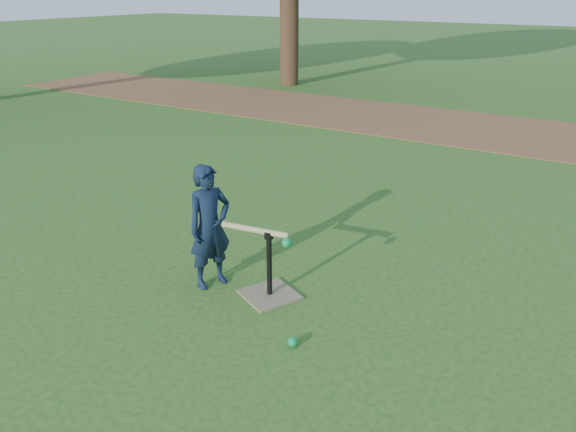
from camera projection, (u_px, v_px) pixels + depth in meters
The scene contains 6 objects.
ground at pixel (262, 317), 4.58m from camera, with size 80.00×80.00×0.00m, color #285116.
dirt_strip at pixel (491, 131), 10.45m from camera, with size 24.00×3.00×0.01m, color brown.
child at pixel (210, 227), 4.89m from camera, with size 0.41×0.27×1.12m, color black.
wiffle_ball_ground at pixel (293, 342), 4.19m from camera, with size 0.08×0.08×0.08m, color #0C8A41.
batting_tee at pixel (270, 285), 4.85m from camera, with size 0.57×0.57×0.61m.
swing_action at pixel (258, 232), 4.67m from camera, with size 0.72×0.17×0.08m.
Camera 1 is at (2.27, -3.21, 2.51)m, focal length 35.00 mm.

